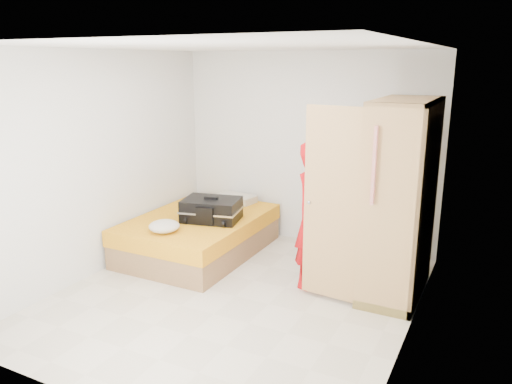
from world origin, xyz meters
The scene contains 7 objects.
room centered at (0.00, 0.00, 1.30)m, with size 4.00×4.02×2.60m.
bed centered at (-1.05, 0.90, 0.25)m, with size 1.42×2.02×0.50m.
wardrobe centered at (1.45, 0.86, 1.00)m, with size 1.17×1.20×2.10m.
person centered at (0.64, 0.67, 0.82)m, with size 0.60×0.39×1.63m, color red.
suitcase centered at (-0.82, 0.85, 0.64)m, with size 0.81×0.66×0.31m.
round_cushion centered at (-1.08, 0.21, 0.57)m, with size 0.37×0.37×0.14m, color beige.
pillow centered at (-0.96, 1.75, 0.55)m, with size 0.56×0.28×0.10m, color beige.
Camera 1 is at (2.43, -4.30, 2.46)m, focal length 35.00 mm.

